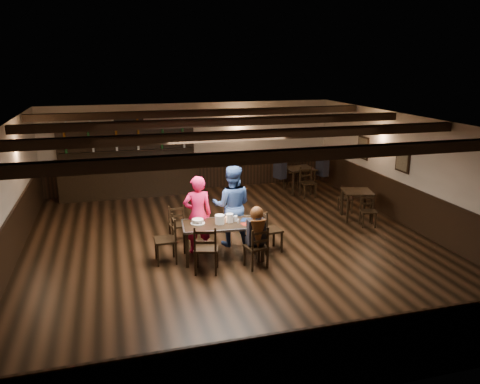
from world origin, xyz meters
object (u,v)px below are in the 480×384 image
object	(u,v)px
bar_counter	(129,172)
dining_table	(223,227)
woman_pink	(198,215)
cake	(198,221)
chair_near_right	(258,245)
chair_near_left	(206,246)
man_blue	(232,206)

from	to	relation	value
bar_counter	dining_table	bearing A→B (deg)	-73.09
woman_pink	cake	world-z (taller)	woman_pink
chair_near_right	cake	world-z (taller)	chair_near_right
chair_near_left	woman_pink	distance (m)	1.13
dining_table	cake	xyz separation A→B (m)	(-0.49, 0.13, 0.12)
chair_near_right	man_blue	size ratio (longest dim) A/B	0.47
dining_table	chair_near_left	bearing A→B (deg)	-126.89
dining_table	cake	size ratio (longest dim) A/B	5.86
chair_near_right	cake	distance (m)	1.34
man_blue	cake	size ratio (longest dim) A/B	6.13
dining_table	chair_near_left	xyz separation A→B (m)	(-0.49, -0.65, -0.11)
chair_near_left	bar_counter	size ratio (longest dim) A/B	0.23
dining_table	chair_near_right	bearing A→B (deg)	-52.45
chair_near_left	chair_near_right	size ratio (longest dim) A/B	1.14
chair_near_right	cake	bearing A→B (deg)	141.40
dining_table	woman_pink	xyz separation A→B (m)	(-0.43, 0.44, 0.16)
dining_table	woman_pink	world-z (taller)	woman_pink
chair_near_right	dining_table	bearing A→B (deg)	127.55
cake	chair_near_left	bearing A→B (deg)	-89.75
chair_near_left	bar_counter	xyz separation A→B (m)	(-1.12, 5.93, 0.16)
chair_near_left	chair_near_right	xyz separation A→B (m)	(1.02, -0.04, -0.07)
chair_near_left	woman_pink	world-z (taller)	woman_pink
man_blue	chair_near_right	bearing A→B (deg)	114.56
chair_near_right	bar_counter	world-z (taller)	bar_counter
bar_counter	woman_pink	bearing A→B (deg)	-76.37
chair_near_left	bar_counter	distance (m)	6.04
man_blue	cake	world-z (taller)	man_blue
man_blue	cake	bearing A→B (deg)	49.56
chair_near_left	cake	size ratio (longest dim) A/B	3.31
cake	bar_counter	world-z (taller)	bar_counter
chair_near_left	dining_table	bearing A→B (deg)	53.11
cake	woman_pink	bearing A→B (deg)	79.36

